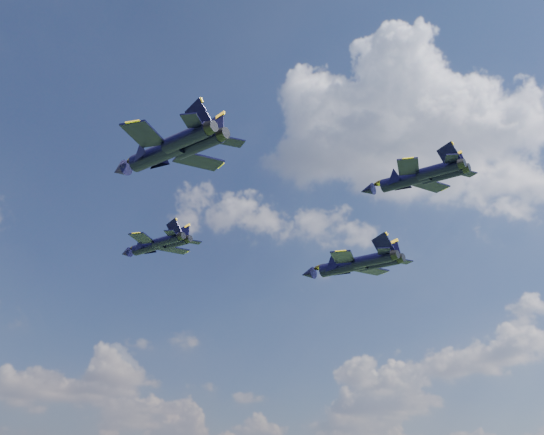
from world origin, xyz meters
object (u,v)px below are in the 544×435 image
Objects in this scene: jet_left at (155,155)px; jet_slot at (402,181)px; jet_lead at (147,247)px; jet_right at (340,267)px.

jet_slot is at bearing -40.28° from jet_left.
jet_lead is at bearing 50.09° from jet_left.
jet_right is at bearing 46.13° from jet_slot.
jet_left reaches higher than jet_right.
jet_lead is at bearing 92.08° from jet_slot.
jet_left is 28.11m from jet_slot.
jet_slot is (24.95, -12.93, -0.63)m from jet_left.
jet_left is 38.33m from jet_right.
jet_slot is at bearing -132.96° from jet_right.
jet_left is 0.99× the size of jet_right.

